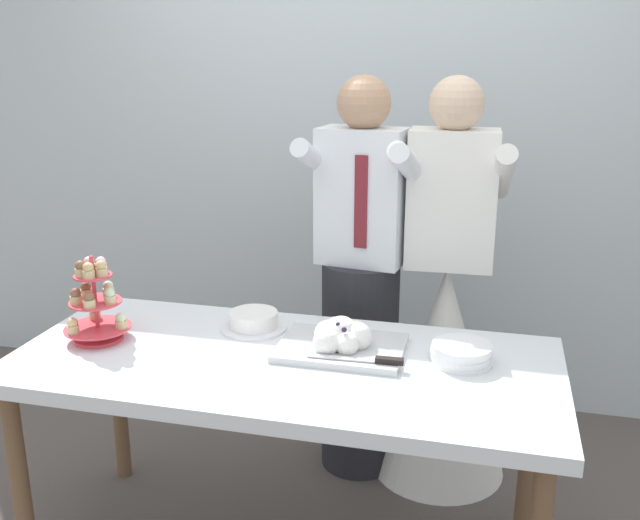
{
  "coord_description": "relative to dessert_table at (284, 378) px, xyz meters",
  "views": [
    {
      "loc": [
        0.64,
        -2.05,
        1.76
      ],
      "look_at": [
        0.09,
        0.15,
        1.07
      ],
      "focal_mm": 39.85,
      "sensor_mm": 36.0,
      "label": 1
    }
  ],
  "objects": [
    {
      "name": "dessert_table",
      "position": [
        0.0,
        0.0,
        0.0
      ],
      "size": [
        1.8,
        0.8,
        0.78
      ],
      "color": "silver",
      "rests_on": "ground_plane"
    },
    {
      "name": "person_groom",
      "position": [
        0.13,
        0.66,
        0.05
      ],
      "size": [
        0.52,
        0.54,
        1.66
      ],
      "color": "#232328",
      "rests_on": "ground_plane"
    },
    {
      "name": "cupcake_stand",
      "position": [
        -0.67,
        -0.01,
        0.21
      ],
      "size": [
        0.23,
        0.23,
        0.31
      ],
      "color": "#D83F4C",
      "rests_on": "dessert_table"
    },
    {
      "name": "person_bride",
      "position": [
        0.48,
        0.7,
        -0.12
      ],
      "size": [
        0.56,
        0.56,
        1.66
      ],
      "color": "white",
      "rests_on": "ground_plane"
    },
    {
      "name": "main_cake_tray",
      "position": [
        0.17,
        0.1,
        0.12
      ],
      "size": [
        0.44,
        0.31,
        0.12
      ],
      "color": "silver",
      "rests_on": "dessert_table"
    },
    {
      "name": "plate_stack",
      "position": [
        0.57,
        0.11,
        0.11
      ],
      "size": [
        0.2,
        0.2,
        0.07
      ],
      "color": "white",
      "rests_on": "dessert_table"
    },
    {
      "name": "rear_wall",
      "position": [
        0.0,
        1.41,
        0.75
      ],
      "size": [
        5.2,
        0.1,
        2.9
      ],
      "primitive_type": "cube",
      "color": "silver",
      "rests_on": "ground_plane"
    },
    {
      "name": "round_cake",
      "position": [
        -0.18,
        0.21,
        0.1
      ],
      "size": [
        0.24,
        0.24,
        0.07
      ],
      "color": "white",
      "rests_on": "dessert_table"
    }
  ]
}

